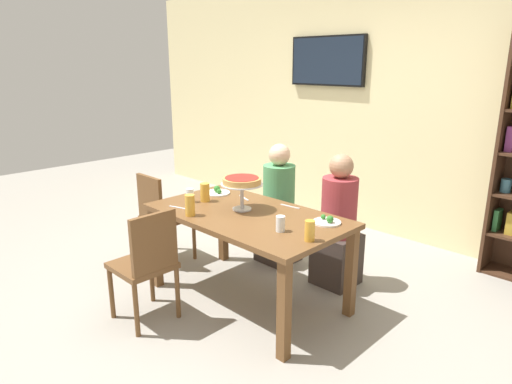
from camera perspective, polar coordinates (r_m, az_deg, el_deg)
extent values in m
plane|color=gray|center=(3.80, -1.09, -13.33)|extent=(12.00, 12.00, 0.00)
cube|color=beige|center=(5.11, 17.03, 10.17)|extent=(8.00, 0.12, 2.80)
cube|color=brown|center=(3.50, -1.15, -3.00)|extent=(1.56, 0.88, 0.04)
cube|color=brown|center=(3.95, -12.55, -6.89)|extent=(0.07, 0.07, 0.70)
cube|color=brown|center=(2.95, 3.58, -14.78)|extent=(0.07, 0.07, 0.70)
cube|color=brown|center=(4.37, -4.19, -4.25)|extent=(0.07, 0.07, 0.70)
cube|color=brown|center=(3.50, 11.91, -9.95)|extent=(0.07, 0.07, 0.70)
cube|color=#422819|center=(4.52, 28.58, 4.37)|extent=(0.03, 0.30, 2.20)
cube|color=#2D6B38|center=(4.64, 28.23, -3.11)|extent=(0.04, 0.13, 0.20)
cube|color=#B7932D|center=(4.62, 29.63, -3.42)|extent=(0.07, 0.13, 0.20)
cylinder|color=#3D7084|center=(4.55, 29.06, 0.73)|extent=(0.09, 0.09, 0.12)
cube|color=#7A3370|center=(4.48, 29.61, 5.88)|extent=(0.06, 0.13, 0.22)
cube|color=black|center=(5.45, 9.01, 16.06)|extent=(1.00, 0.05, 0.56)
cube|color=#192333|center=(5.43, 8.84, 16.07)|extent=(0.96, 0.01, 0.52)
cube|color=#382D28|center=(4.01, 10.13, -8.32)|extent=(0.34, 0.34, 0.45)
cylinder|color=#993338|center=(3.84, 10.48, -1.85)|extent=(0.30, 0.30, 0.50)
sphere|color=#A87A5B|center=(3.75, 10.75, 3.25)|extent=(0.20, 0.20, 0.20)
cube|color=#382D28|center=(4.39, 2.83, -5.88)|extent=(0.34, 0.34, 0.45)
cylinder|color=#4C935B|center=(4.23, 2.92, 0.10)|extent=(0.30, 0.30, 0.50)
sphere|color=beige|center=(4.15, 2.99, 4.75)|extent=(0.20, 0.20, 0.20)
cube|color=brown|center=(3.45, -14.18, -8.97)|extent=(0.40, 0.40, 0.04)
cube|color=brown|center=(3.22, -12.76, -6.28)|extent=(0.04, 0.36, 0.42)
cylinder|color=brown|center=(3.62, -17.83, -12.05)|extent=(0.04, 0.04, 0.41)
cylinder|color=brown|center=(3.77, -13.07, -10.50)|extent=(0.04, 0.04, 0.41)
cylinder|color=brown|center=(3.34, -14.91, -14.25)|extent=(0.04, 0.04, 0.41)
cylinder|color=brown|center=(3.50, -9.89, -12.43)|extent=(0.04, 0.04, 0.41)
cube|color=brown|center=(4.42, -11.13, -3.18)|extent=(0.40, 0.40, 0.04)
cube|color=brown|center=(4.26, -13.28, -0.80)|extent=(0.36, 0.04, 0.42)
cylinder|color=brown|center=(4.72, -10.44, -4.77)|extent=(0.04, 0.04, 0.41)
cylinder|color=brown|center=(4.46, -7.83, -5.93)|extent=(0.04, 0.04, 0.41)
cylinder|color=brown|center=(4.55, -14.06, -5.83)|extent=(0.04, 0.04, 0.41)
cylinder|color=brown|center=(4.27, -11.56, -7.12)|extent=(0.04, 0.04, 0.41)
cylinder|color=silver|center=(3.58, -1.77, -2.14)|extent=(0.15, 0.15, 0.01)
cylinder|color=silver|center=(3.55, -1.79, -0.57)|extent=(0.03, 0.03, 0.19)
cylinder|color=silver|center=(3.52, -1.80, 1.00)|extent=(0.33, 0.33, 0.01)
cylinder|color=tan|center=(3.51, -1.81, 1.43)|extent=(0.30, 0.30, 0.05)
cylinder|color=maroon|center=(3.51, -1.81, 1.83)|extent=(0.27, 0.27, 0.00)
cylinder|color=white|center=(3.32, 8.96, -3.79)|extent=(0.21, 0.21, 0.01)
sphere|color=#2D7028|center=(3.28, 9.34, -3.41)|extent=(0.05, 0.05, 0.05)
sphere|color=#2D7028|center=(3.35, 8.51, -3.11)|extent=(0.04, 0.04, 0.04)
cylinder|color=white|center=(4.02, -4.99, -0.12)|extent=(0.23, 0.23, 0.01)
sphere|color=#2D7028|center=(3.97, -4.69, 0.10)|extent=(0.04, 0.04, 0.04)
sphere|color=#2D7028|center=(4.01, -4.96, 0.40)|extent=(0.06, 0.06, 0.06)
cylinder|color=gold|center=(3.79, -6.47, -0.04)|extent=(0.08, 0.08, 0.16)
cylinder|color=gold|center=(2.96, 6.81, -4.89)|extent=(0.07, 0.07, 0.14)
cylinder|color=gold|center=(3.45, -8.35, -1.67)|extent=(0.08, 0.08, 0.16)
cylinder|color=white|center=(3.79, -8.35, -0.43)|extent=(0.06, 0.06, 0.12)
cylinder|color=white|center=(3.11, 3.11, -4.03)|extent=(0.06, 0.06, 0.11)
cube|color=silver|center=(3.66, 4.31, -1.82)|extent=(0.18, 0.03, 0.00)
cube|color=silver|center=(3.67, -9.77, -1.95)|extent=(0.18, 0.07, 0.00)
cube|color=silver|center=(3.88, -1.54, -0.74)|extent=(0.17, 0.08, 0.00)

